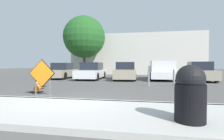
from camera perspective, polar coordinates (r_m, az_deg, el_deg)
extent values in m
plane|color=#565451|center=(15.68, 1.48, -2.99)|extent=(96.00, 96.00, 0.00)
cube|color=beige|center=(4.97, -20.10, -12.32)|extent=(26.84, 2.57, 0.14)
cube|color=beige|center=(6.09, -13.82, -9.70)|extent=(26.84, 0.20, 0.14)
cube|color=black|center=(7.67, -21.89, -1.01)|extent=(1.15, 0.02, 1.15)
cube|color=orange|center=(7.66, -21.95, -1.01)|extent=(1.08, 0.02, 1.08)
cube|color=slate|center=(7.80, -21.64, -7.70)|extent=(0.77, 0.20, 0.02)
cube|color=slate|center=(7.92, -23.66, -4.30)|extent=(0.04, 0.04, 0.92)
cube|color=slate|center=(7.58, -19.59, -4.52)|extent=(0.04, 0.04, 0.92)
cube|color=black|center=(8.88, -23.31, -6.57)|extent=(0.42, 0.42, 0.03)
cone|color=orange|center=(8.85, -23.33, -4.64)|extent=(0.31, 0.31, 0.57)
cylinder|color=white|center=(8.83, -23.34, -3.83)|extent=(0.10, 0.10, 0.05)
cylinder|color=white|center=(8.85, -23.33, -4.71)|extent=(0.17, 0.17, 0.05)
cube|color=black|center=(10.00, -22.86, -5.65)|extent=(0.38, 0.38, 0.03)
cone|color=orange|center=(9.97, -22.89, -3.58)|extent=(0.29, 0.29, 0.70)
cylinder|color=white|center=(9.95, -22.90, -2.70)|extent=(0.09, 0.09, 0.06)
cylinder|color=white|center=(9.97, -22.89, -3.66)|extent=(0.16, 0.16, 0.06)
cube|color=black|center=(10.97, -22.41, -5.02)|extent=(0.49, 0.49, 0.03)
cone|color=orange|center=(10.94, -22.43, -3.26)|extent=(0.36, 0.36, 0.65)
cylinder|color=white|center=(10.93, -22.44, -2.52)|extent=(0.11, 0.11, 0.06)
cylinder|color=white|center=(10.94, -22.43, -3.33)|extent=(0.20, 0.20, 0.06)
cube|color=#A39984|center=(17.20, -15.92, -0.97)|extent=(1.92, 4.32, 0.65)
cube|color=#1E232D|center=(17.28, -15.79, 1.18)|extent=(1.60, 2.02, 0.64)
cylinder|color=black|center=(15.69, -15.20, -1.85)|extent=(0.23, 0.66, 0.65)
cylinder|color=black|center=(16.36, -20.27, -1.76)|extent=(0.23, 0.66, 0.65)
cylinder|color=black|center=(18.14, -11.99, -1.37)|extent=(0.23, 0.66, 0.65)
cylinder|color=black|center=(18.72, -16.51, -1.31)|extent=(0.23, 0.66, 0.65)
cube|color=white|center=(15.72, -6.65, -1.14)|extent=(1.97, 4.64, 0.65)
cube|color=#1E232D|center=(15.82, -6.54, 1.26)|extent=(1.67, 2.16, 0.66)
cylinder|color=black|center=(14.15, -4.89, -2.17)|extent=(0.22, 0.66, 0.65)
cylinder|color=black|center=(14.64, -11.28, -2.07)|extent=(0.22, 0.66, 0.65)
cylinder|color=black|center=(16.92, -2.64, -1.54)|extent=(0.22, 0.66, 0.65)
cylinder|color=black|center=(17.32, -8.07, -1.48)|extent=(0.22, 0.66, 0.65)
cube|color=#A39984|center=(15.26, 4.42, -1.12)|extent=(2.04, 4.67, 0.72)
cube|color=#1E232D|center=(15.36, 4.44, 1.40)|extent=(1.67, 2.19, 0.62)
cylinder|color=black|center=(13.85, 7.49, -2.33)|extent=(0.24, 0.63, 0.62)
cylinder|color=black|center=(13.92, 0.85, -2.30)|extent=(0.24, 0.63, 0.62)
cylinder|color=black|center=(16.67, 7.39, -1.66)|extent=(0.24, 0.63, 0.62)
cylinder|color=black|center=(16.73, 1.87, -1.64)|extent=(0.24, 0.63, 0.62)
cube|color=silver|center=(15.82, 15.58, -1.26)|extent=(2.07, 5.27, 0.55)
cube|color=silver|center=(14.63, 16.12, 1.25)|extent=(1.84, 2.13, 0.85)
cube|color=silver|center=(18.04, 14.79, 0.68)|extent=(1.84, 0.15, 0.45)
cube|color=silver|center=(16.96, 18.29, 0.60)|extent=(0.16, 2.51, 0.45)
cube|color=silver|center=(16.77, 12.06, 0.63)|extent=(0.16, 2.51, 0.45)
cylinder|color=black|center=(14.41, 19.81, -2.00)|extent=(0.26, 0.75, 0.75)
cylinder|color=black|center=(14.19, 12.70, -2.00)|extent=(0.26, 0.75, 0.75)
cylinder|color=black|center=(17.50, 17.91, -1.36)|extent=(0.26, 0.75, 0.75)
cylinder|color=black|center=(17.31, 12.05, -1.35)|extent=(0.26, 0.75, 0.75)
cube|color=#A39984|center=(15.80, 26.73, -1.23)|extent=(2.04, 4.52, 0.68)
cube|color=#1E232D|center=(15.89, 26.68, 1.21)|extent=(1.68, 2.13, 0.67)
cylinder|color=black|center=(14.69, 30.98, -2.23)|extent=(0.24, 0.67, 0.66)
cylinder|color=black|center=(14.31, 24.73, -2.25)|extent=(0.24, 0.67, 0.66)
cylinder|color=black|center=(17.33, 28.37, -1.64)|extent=(0.24, 0.67, 0.66)
cylinder|color=black|center=(17.00, 23.05, -1.64)|extent=(0.24, 0.67, 0.66)
cylinder|color=black|center=(3.83, 24.13, -9.78)|extent=(0.59, 0.59, 0.75)
sphere|color=black|center=(3.77, 24.21, -2.65)|extent=(0.56, 0.56, 0.56)
cylinder|color=gray|center=(10.61, 11.87, -2.87)|extent=(0.11, 0.11, 0.87)
sphere|color=gray|center=(10.59, 11.89, -0.53)|extent=(0.12, 0.12, 0.12)
cylinder|color=gray|center=(10.74, 19.55, -2.65)|extent=(0.11, 0.11, 0.95)
sphere|color=gray|center=(10.72, 19.58, -0.11)|extent=(0.12, 0.12, 0.12)
cylinder|color=gray|center=(11.06, 26.92, -3.01)|extent=(0.11, 0.11, 0.80)
sphere|color=gray|center=(11.04, 26.94, -0.94)|extent=(0.12, 0.12, 0.12)
cube|color=beige|center=(25.54, 7.79, 4.95)|extent=(17.79, 5.00, 5.50)
cylinder|color=#513823|center=(21.93, -9.00, 1.96)|extent=(0.32, 0.32, 2.79)
sphere|color=#235B23|center=(22.21, -9.04, 10.58)|extent=(5.16, 5.16, 5.16)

